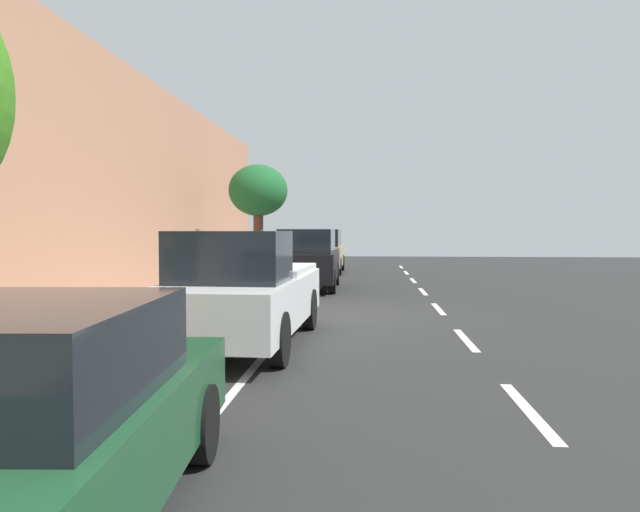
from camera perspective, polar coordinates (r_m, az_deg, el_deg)
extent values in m
plane|color=#2B2B2B|center=(13.83, 0.23, -5.68)|extent=(61.60, 61.60, 0.00)
cube|color=#A9A190|center=(14.63, -15.13, -4.99)|extent=(3.48, 38.50, 0.17)
cube|color=gray|center=(14.12, -8.13, -5.19)|extent=(0.16, 38.50, 0.17)
cube|color=white|center=(31.91, 7.73, -1.05)|extent=(0.14, 2.20, 0.01)
cube|color=white|center=(27.72, 8.20, -1.58)|extent=(0.14, 2.20, 0.01)
cube|color=white|center=(23.55, 8.84, -2.31)|extent=(0.14, 2.20, 0.01)
cube|color=white|center=(19.38, 9.77, -3.35)|extent=(0.14, 2.20, 0.01)
cube|color=white|center=(15.23, 11.19, -4.96)|extent=(0.14, 2.20, 0.01)
cube|color=white|center=(11.11, 13.70, -7.75)|extent=(0.14, 2.20, 0.01)
cube|color=white|center=(7.10, 19.22, -13.69)|extent=(0.14, 2.20, 0.01)
cube|color=white|center=(13.89, -2.18, -5.63)|extent=(0.12, 38.50, 0.01)
cube|color=tan|center=(15.35, -22.33, 7.23)|extent=(0.50, 38.50, 6.57)
cube|color=tan|center=(27.44, 0.14, 0.02)|extent=(1.91, 4.70, 0.90)
cube|color=black|center=(27.42, 0.14, 1.76)|extent=(1.68, 3.10, 0.76)
cylinder|color=black|center=(26.10, -2.02, -0.98)|extent=(0.22, 0.76, 0.76)
cylinder|color=black|center=(25.96, 1.81, -1.00)|extent=(0.22, 0.76, 0.76)
cylinder|color=black|center=(28.99, -1.35, -0.64)|extent=(0.22, 0.76, 0.76)
cylinder|color=black|center=(28.86, 2.10, -0.65)|extent=(0.22, 0.76, 0.76)
cube|color=black|center=(19.90, -1.15, -0.92)|extent=(1.96, 4.73, 0.90)
cube|color=black|center=(19.86, -1.16, 1.47)|extent=(1.71, 3.12, 0.76)
cylinder|color=black|center=(18.58, -4.23, -2.41)|extent=(0.23, 0.76, 0.76)
cylinder|color=black|center=(18.42, 1.17, -2.44)|extent=(0.23, 0.76, 0.76)
cylinder|color=black|center=(21.46, -3.14, -1.74)|extent=(0.23, 0.76, 0.76)
cylinder|color=black|center=(21.32, 1.53, -1.77)|extent=(0.23, 0.76, 0.76)
cube|color=white|center=(10.40, -7.17, -4.25)|extent=(2.14, 5.36, 0.80)
cube|color=black|center=(9.44, -8.53, -0.07)|extent=(1.78, 1.56, 0.80)
cube|color=white|center=(11.51, -5.77, -1.29)|extent=(1.95, 2.71, 0.12)
cylinder|color=black|center=(9.17, -15.16, -7.44)|extent=(0.25, 0.81, 0.80)
cylinder|color=black|center=(8.67, -3.91, -7.92)|extent=(0.25, 0.81, 0.80)
cylinder|color=black|center=(12.25, -9.44, -4.89)|extent=(0.25, 0.81, 0.80)
cylinder|color=black|center=(11.88, -1.02, -5.08)|extent=(0.25, 0.81, 0.80)
cube|color=#1E512D|center=(4.29, -26.48, -16.35)|extent=(2.06, 4.51, 0.64)
cube|color=black|center=(4.14, -26.65, -8.19)|extent=(1.69, 2.20, 0.60)
cylinder|color=black|center=(5.89, -27.43, -13.95)|extent=(0.27, 0.67, 0.66)
cylinder|color=black|center=(5.35, -11.33, -15.40)|extent=(0.27, 0.67, 0.66)
torus|color=black|center=(14.93, -3.55, -3.77)|extent=(0.68, 0.11, 0.67)
torus|color=black|center=(15.21, -7.36, -3.67)|extent=(0.68, 0.11, 0.67)
cylinder|color=#A51414|center=(15.02, -5.00, -3.42)|extent=(0.65, 0.10, 0.50)
cylinder|color=#A51414|center=(15.12, -6.33, -3.41)|extent=(0.14, 0.05, 0.46)
cylinder|color=#A51414|center=(15.01, -5.19, -2.55)|extent=(0.73, 0.11, 0.05)
cylinder|color=#A51414|center=(15.17, -6.75, -3.97)|extent=(0.35, 0.07, 0.18)
cylinder|color=#A51414|center=(15.16, -6.94, -3.11)|extent=(0.26, 0.06, 0.33)
cylinder|color=#A51414|center=(14.92, -3.70, -3.16)|extent=(0.12, 0.05, 0.33)
cube|color=black|center=(15.11, -6.52, -2.40)|extent=(0.25, 0.12, 0.05)
cylinder|color=black|center=(14.91, -3.84, -2.31)|extent=(0.07, 0.46, 0.03)
cylinder|color=#C6B284|center=(15.43, -6.01, -3.21)|extent=(0.15, 0.15, 0.87)
cylinder|color=#C6B284|center=(15.63, -5.81, -3.13)|extent=(0.15, 0.15, 0.87)
cube|color=white|center=(15.47, -5.92, -0.42)|extent=(0.27, 0.40, 0.62)
cylinder|color=white|center=(15.23, -6.19, -0.58)|extent=(0.10, 0.10, 0.59)
cylinder|color=white|center=(15.73, -5.66, -0.48)|extent=(0.10, 0.10, 0.59)
sphere|color=#A87A63|center=(15.46, -5.93, 1.17)|extent=(0.24, 0.24, 0.24)
sphere|color=navy|center=(15.46, -5.93, 1.33)|extent=(0.27, 0.27, 0.27)
cube|color=black|center=(15.53, -6.63, -0.34)|extent=(0.21, 0.32, 0.44)
cylinder|color=brown|center=(22.97, -5.88, 1.35)|extent=(0.38, 0.38, 2.69)
ellipsoid|color=#1F602E|center=(23.01, -5.90, 6.24)|extent=(2.24, 2.24, 1.96)
cylinder|color=red|center=(16.82, -7.52, -2.47)|extent=(0.22, 0.22, 0.70)
sphere|color=red|center=(16.79, -7.53, -1.14)|extent=(0.20, 0.20, 0.20)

